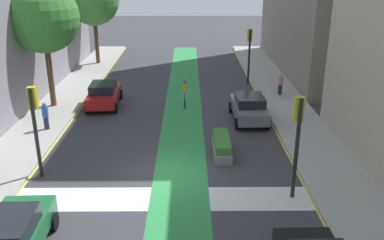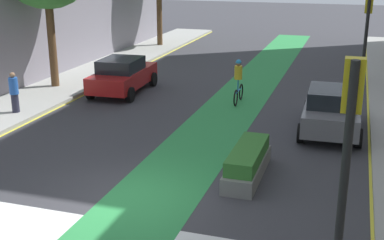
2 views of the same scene
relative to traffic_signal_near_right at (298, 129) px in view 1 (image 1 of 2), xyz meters
name	(u,v)px [view 1 (image 1 of 2)]	position (x,y,z in m)	size (l,w,h in m)	color
ground_plane	(165,175)	(-5.25, 1.77, -2.94)	(120.00, 120.00, 0.00)	#38383D
bike_lane_paint	(181,175)	(-4.56, 1.77, -2.93)	(2.40, 60.00, 0.01)	#2D8C47
crosswalk_band	(163,199)	(-5.25, -0.23, -2.93)	(12.00, 1.80, 0.01)	silver
curb_stripe_left	(31,175)	(-11.25, 1.77, -2.93)	(0.16, 60.00, 0.01)	yellow
sidewalk_right	(333,173)	(2.25, 1.77, -2.86)	(3.00, 60.00, 0.15)	#9E9E99
curb_stripe_right	(299,174)	(0.75, 1.77, -2.93)	(0.16, 60.00, 0.01)	yellow
traffic_signal_near_right	(298,129)	(0.00, 0.00, 0.00)	(0.35, 0.52, 4.18)	black
traffic_signal_near_left	(34,115)	(-10.73, 1.83, -0.08)	(0.35, 0.52, 4.07)	black
traffic_signal_far_right	(249,46)	(0.44, 16.82, 0.04)	(0.35, 0.52, 4.25)	black
car_grey_right_far	(249,107)	(-0.58, 8.74, -2.14)	(2.11, 4.24, 1.57)	slate
car_green_left_near	(10,237)	(-9.83, -3.78, -2.14)	(2.14, 4.26, 1.57)	#196033
car_red_left_far	(104,94)	(-9.77, 11.52, -2.14)	(2.18, 4.28, 1.57)	#A51919
cyclist_in_lane	(185,92)	(-4.46, 11.33, -1.97)	(0.32, 1.73, 1.86)	black
pedestrian_sidewalk_right_a	(280,84)	(2.26, 13.46, -2.01)	(0.34, 0.34, 1.53)	#262638
pedestrian_sidewalk_left_a	(45,116)	(-12.16, 7.01, -2.00)	(0.34, 0.34, 1.55)	#262638
street_tree_near	(43,18)	(-13.03, 11.18, 2.84)	(4.36, 4.36, 7.83)	brown
median_planter	(222,146)	(-2.56, 4.07, -2.53)	(0.83, 2.89, 0.85)	slate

